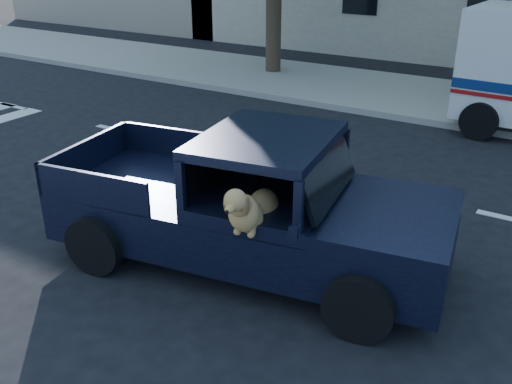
# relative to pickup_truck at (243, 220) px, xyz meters

# --- Properties ---
(ground) EXTENTS (120.00, 120.00, 0.00)m
(ground) POSITION_rel_pickup_truck_xyz_m (-0.98, -0.35, -0.58)
(ground) COLOR black
(ground) RESTS_ON ground
(far_sidewalk) EXTENTS (60.00, 4.00, 0.15)m
(far_sidewalk) POSITION_rel_pickup_truck_xyz_m (-0.98, 8.85, -0.51)
(far_sidewalk) COLOR gray
(far_sidewalk) RESTS_ON ground
(lane_stripes) EXTENTS (21.60, 0.14, 0.01)m
(lane_stripes) POSITION_rel_pickup_truck_xyz_m (1.02, 3.05, -0.58)
(lane_stripes) COLOR silver
(lane_stripes) RESTS_ON ground
(pickup_truck) EXTENTS (5.06, 2.73, 1.73)m
(pickup_truck) POSITION_rel_pickup_truck_xyz_m (0.00, 0.00, 0.00)
(pickup_truck) COLOR black
(pickup_truck) RESTS_ON ground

